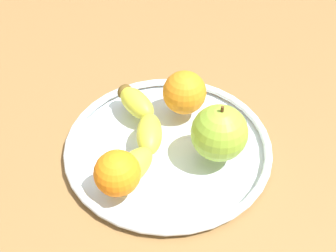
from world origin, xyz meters
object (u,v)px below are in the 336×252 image
object	(u,v)px
apple	(219,133)
orange_front_right	(184,92)
banana	(139,131)
fruit_bowl	(168,145)
orange_back_right	(117,173)

from	to	relation	value
apple	orange_front_right	xyz separation A→B (cm)	(10.02, 2.79, -0.55)
apple	banana	bearing A→B (deg)	67.54
banana	apple	bearing A→B (deg)	-103.11
orange_front_right	apple	bearing A→B (deg)	-164.42
fruit_bowl	orange_back_right	bearing A→B (deg)	133.38
orange_front_right	orange_back_right	distance (cm)	18.08
fruit_bowl	orange_back_right	distance (cm)	11.48
apple	fruit_bowl	bearing A→B (deg)	61.52
banana	apple	world-z (taller)	apple
fruit_bowl	banana	size ratio (longest dim) A/B	1.43
fruit_bowl	apple	xyz separation A→B (cm)	(-3.54, -6.52, 4.86)
apple	orange_back_right	distance (cm)	14.90
fruit_bowl	orange_back_right	size ratio (longest dim) A/B	5.06
fruit_bowl	orange_front_right	xyz separation A→B (cm)	(6.48, -3.73, 4.31)
fruit_bowl	apple	distance (cm)	8.87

